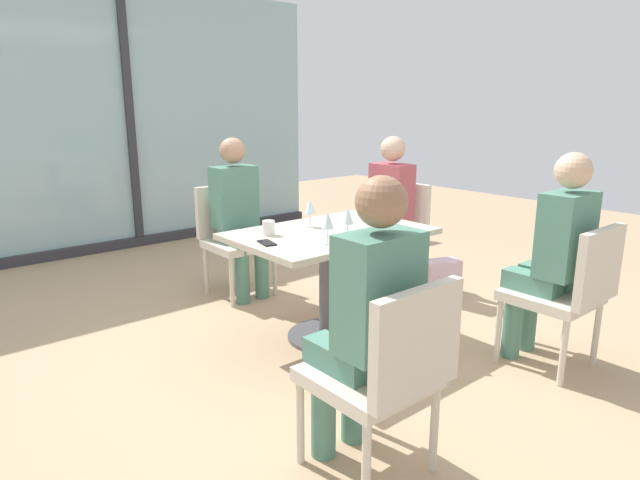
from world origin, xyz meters
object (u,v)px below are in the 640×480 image
wine_glass_3 (348,217)px  handbag_0 (441,277)px  chair_near_window (232,233)px  chair_front_right (569,288)px  person_front_left (367,313)px  wine_glass_2 (328,221)px  person_front_right (554,250)px  coffee_cup (269,228)px  person_near_window (239,210)px  wine_glass_0 (390,213)px  wine_glass_1 (310,207)px  chair_far_right (394,228)px  person_far_right (386,206)px  cell_phone_on_table (267,243)px  dining_table_main (330,260)px  chair_front_left (386,369)px

wine_glass_3 → handbag_0: bearing=12.5°
chair_near_window → chair_front_right: (0.75, -2.41, 0.00)m
chair_front_right → person_front_left: bearing=175.9°
chair_near_window → wine_glass_2: size_ratio=4.70×
person_front_right → coffee_cup: size_ratio=14.00×
person_near_window → wine_glass_0: (0.23, -1.40, 0.16)m
wine_glass_2 → handbag_0: bearing=11.7°
chair_near_window → coffee_cup: bearing=-109.2°
wine_glass_0 → wine_glass_1: same height
person_front_left → wine_glass_1: bearing=60.1°
chair_far_right → person_front_left: person_front_left is taller
chair_far_right → wine_glass_0: (-0.90, -0.78, 0.37)m
person_far_right → wine_glass_0: person_far_right is taller
chair_far_right → person_front_right: (-0.37, -1.57, 0.20)m
person_far_right → handbag_0: person_far_right is taller
person_front_right → wine_glass_3: bearing=132.6°
person_front_left → coffee_cup: person_front_left is taller
person_near_window → person_front_right: bearing=-71.0°
wine_glass_2 → cell_phone_on_table: size_ratio=1.28×
person_far_right → cell_phone_on_table: size_ratio=8.75×
chair_far_right → dining_table_main: bearing=-157.2°
person_far_right → coffee_cup: size_ratio=14.00×
chair_far_right → handbag_0: size_ratio=2.90×
dining_table_main → handbag_0: (1.27, 0.07, -0.39)m
cell_phone_on_table → chair_front_left: bearing=-89.8°
chair_front_left → wine_glass_0: size_ratio=4.70×
chair_front_right → dining_table_main: bearing=122.1°
dining_table_main → person_front_right: person_front_right is taller
chair_front_right → person_near_window: (-0.75, 2.30, 0.20)m
person_near_window → cell_phone_on_table: size_ratio=8.75×
wine_glass_0 → wine_glass_3: 0.29m
coffee_cup → cell_phone_on_table: (-0.13, -0.17, -0.04)m
chair_front_left → handbag_0: bearing=32.3°
chair_far_right → wine_glass_2: bearing=-152.3°
person_front_left → wine_glass_1: person_front_left is taller
person_front_right → wine_glass_1: size_ratio=6.81×
person_far_right → dining_table_main: bearing=-155.1°
handbag_0 → chair_near_window: bearing=159.9°
handbag_0 → person_front_right: bearing=-92.1°
chair_front_left → person_front_right: bearing=4.1°
dining_table_main → coffee_cup: size_ratio=13.60×
chair_front_left → wine_glass_2: size_ratio=4.70×
wine_glass_2 → cell_phone_on_table: 0.37m
wine_glass_3 → wine_glass_1: bearing=86.1°
chair_front_right → person_front_left: (-1.51, 0.11, 0.20)m
chair_far_right → wine_glass_0: bearing=-139.2°
chair_near_window → wine_glass_3: 1.47m
chair_front_right → person_near_window: size_ratio=0.69×
person_front_left → wine_glass_2: bearing=58.3°
chair_near_window → wine_glass_3: (-0.05, -1.42, 0.37)m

